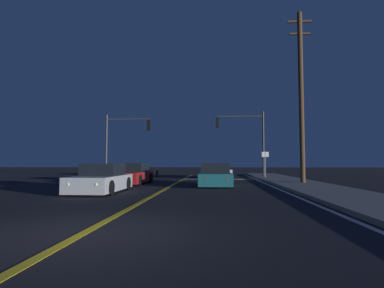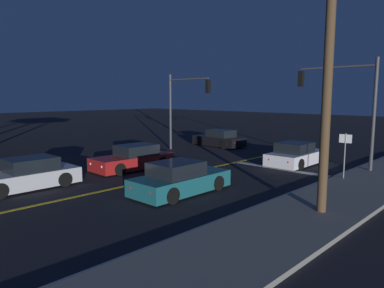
% 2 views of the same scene
% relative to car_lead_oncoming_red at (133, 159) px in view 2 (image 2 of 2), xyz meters
% --- Properties ---
extents(sidewalk_right, '(3.20, 38.07, 0.15)m').
position_rel_car_lead_oncoming_red_xyz_m(sidewalk_right, '(10.54, -3.39, -0.51)').
color(sidewalk_right, slate).
rests_on(sidewalk_right, ground).
extents(lane_line_center, '(0.20, 35.95, 0.01)m').
position_rel_car_lead_oncoming_red_xyz_m(lane_line_center, '(2.79, -3.39, -0.58)').
color(lane_line_center, gold).
rests_on(lane_line_center, ground).
extents(lane_line_edge_right, '(0.16, 35.95, 0.01)m').
position_rel_car_lead_oncoming_red_xyz_m(lane_line_edge_right, '(8.69, -3.39, -0.58)').
color(lane_line_edge_right, silver).
rests_on(lane_line_edge_right, ground).
extents(stop_bar, '(6.15, 0.50, 0.01)m').
position_rel_car_lead_oncoming_red_xyz_m(stop_bar, '(5.87, 5.68, -0.58)').
color(stop_bar, silver).
rests_on(stop_bar, ground).
extents(car_lead_oncoming_red, '(2.03, 4.56, 1.34)m').
position_rel_car_lead_oncoming_red_xyz_m(car_lead_oncoming_red, '(0.00, 0.00, 0.00)').
color(car_lead_oncoming_red, maroon).
rests_on(car_lead_oncoming_red, ground).
extents(car_parked_curb_white, '(2.06, 4.29, 1.34)m').
position_rel_car_lead_oncoming_red_xyz_m(car_parked_curb_white, '(5.84, 7.32, -0.00)').
color(car_parked_curb_white, silver).
rests_on(car_parked_curb_white, ground).
extents(car_distant_tail_teal, '(2.01, 4.41, 1.34)m').
position_rel_car_lead_oncoming_red_xyz_m(car_distant_tail_teal, '(5.39, -1.65, -0.00)').
color(car_distant_tail_teal, '#195960').
rests_on(car_distant_tail_teal, ground).
extents(car_far_approaching_black, '(4.40, 2.01, 1.34)m').
position_rel_car_lead_oncoming_red_xyz_m(car_far_approaching_black, '(-2.47, 10.30, -0.00)').
color(car_far_approaching_black, black).
rests_on(car_far_approaching_black, ground).
extents(car_side_waiting_silver, '(1.98, 4.42, 1.34)m').
position_rel_car_lead_oncoming_red_xyz_m(car_side_waiting_silver, '(0.08, -5.77, -0.00)').
color(car_side_waiting_silver, '#B2B5BA').
rests_on(car_side_waiting_silver, ground).
extents(traffic_signal_near_right, '(4.34, 0.28, 5.96)m').
position_rel_car_lead_oncoming_red_xyz_m(traffic_signal_near_right, '(8.21, 7.98, 3.41)').
color(traffic_signal_near_right, '#38383D').
rests_on(traffic_signal_near_right, ground).
extents(traffic_signal_far_left, '(4.01, 0.28, 5.60)m').
position_rel_car_lead_oncoming_red_xyz_m(traffic_signal_far_left, '(-2.71, 6.58, 3.16)').
color(traffic_signal_far_left, '#38383D').
rests_on(traffic_signal_far_left, ground).
extents(utility_pole_right, '(1.52, 0.31, 11.00)m').
position_rel_car_lead_oncoming_red_xyz_m(utility_pole_right, '(10.84, -0.29, 5.09)').
color(utility_pole_right, '#4C3823').
rests_on(utility_pole_right, ground).
extents(street_sign_corner, '(0.56, 0.09, 2.28)m').
position_rel_car_lead_oncoming_red_xyz_m(street_sign_corner, '(9.44, 5.18, 0.96)').
color(street_sign_corner, slate).
rests_on(street_sign_corner, ground).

